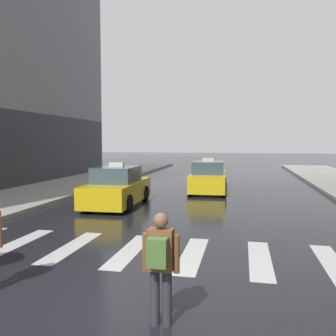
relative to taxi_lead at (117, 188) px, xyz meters
The scene contains 5 objects.
ground_plane 9.53m from the taxi_lead, 70.06° to the right, with size 160.00×160.00×0.00m, color black.
crosswalk_markings 6.80m from the taxi_lead, 61.36° to the right, with size 11.30×2.80×0.01m.
taxi_lead is the anchor object (origin of this frame).
taxi_second 5.90m from the taxi_lead, 55.52° to the left, with size 2.10×4.62×1.80m.
pedestrian_with_backpack 10.10m from the taxi_lead, 66.60° to the right, with size 0.55×0.43×1.65m.
Camera 1 is at (1.90, -5.19, 2.66)m, focal length 38.25 mm.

